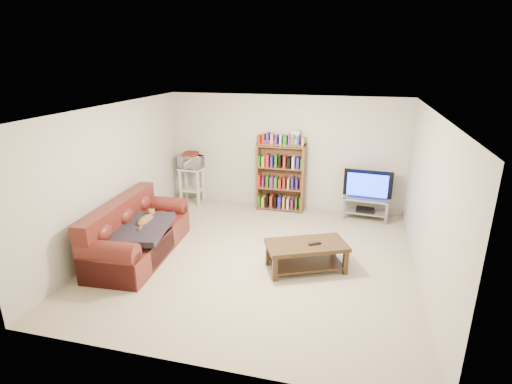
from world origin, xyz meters
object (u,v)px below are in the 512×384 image
(tv_stand, at_px, (366,205))
(bookshelf, at_px, (281,176))
(sofa, at_px, (135,236))
(coffee_table, at_px, (306,251))

(tv_stand, xyz_separation_m, bookshelf, (-1.77, 0.09, 0.44))
(sofa, relative_size, coffee_table, 1.63)
(coffee_table, bearing_deg, sofa, 159.57)
(sofa, xyz_separation_m, tv_stand, (3.70, 2.53, -0.02))
(coffee_table, height_order, bookshelf, bookshelf)
(bookshelf, bearing_deg, sofa, -126.29)
(coffee_table, height_order, tv_stand, tv_stand)
(sofa, bearing_deg, bookshelf, 50.10)
(sofa, relative_size, tv_stand, 2.39)
(sofa, relative_size, bookshelf, 1.52)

